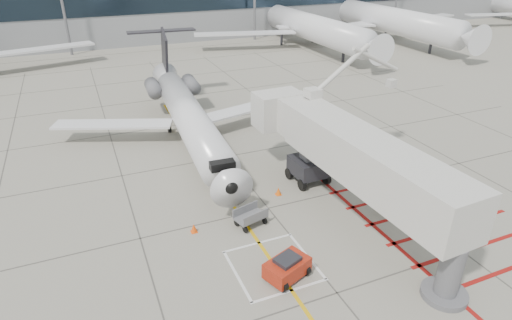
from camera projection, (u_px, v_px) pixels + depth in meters
name	position (u px, v px, depth m)	size (l,w,h in m)	color
ground_plane	(298.00, 245.00, 23.77)	(260.00, 260.00, 0.00)	gray
regional_jet	(194.00, 109.00, 32.74)	(22.37, 28.20, 7.39)	silver
jet_bridge	(367.00, 170.00, 23.77)	(8.84, 18.66, 7.47)	silver
pushback_tug	(287.00, 267.00, 21.19)	(2.21, 1.38, 1.29)	#AA2410
baggage_cart	(251.00, 217.00, 25.23)	(1.82, 1.15, 1.15)	slate
ground_power_unit	(398.00, 197.00, 26.70)	(2.10, 1.23, 1.66)	beige
cone_nose	(194.00, 228.00, 24.72)	(0.39, 0.39, 0.54)	#F64E0C
cone_side	(278.00, 191.00, 28.42)	(0.39, 0.39, 0.54)	#FF600D
bg_aircraft_c	(305.00, 8.00, 67.70)	(35.44, 39.38, 11.81)	silver
bg_aircraft_d	(383.00, 2.00, 72.84)	(37.32, 41.46, 12.44)	silver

